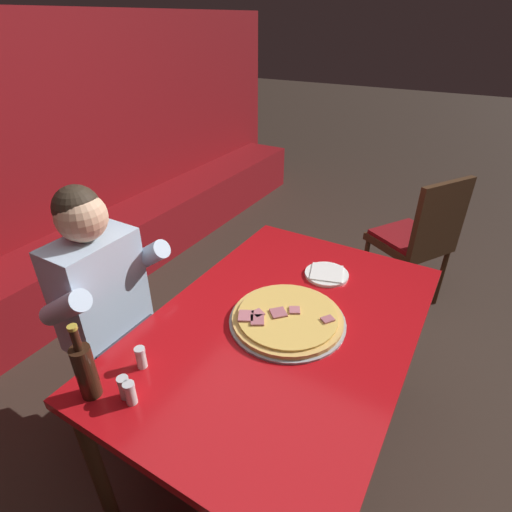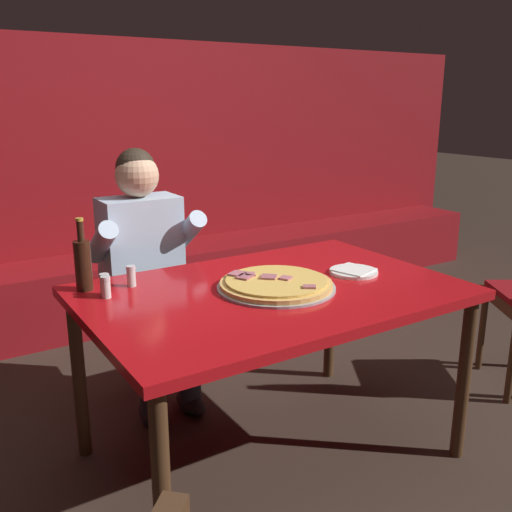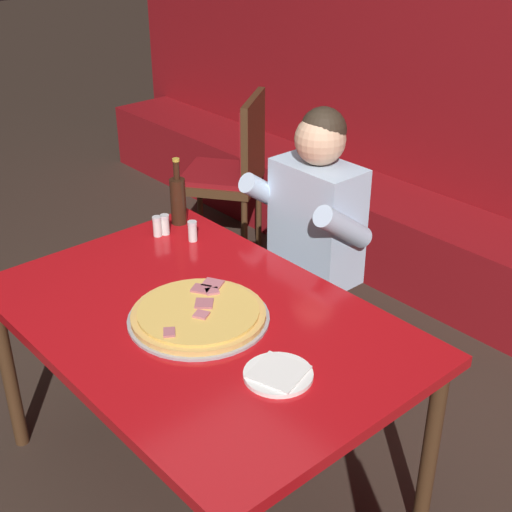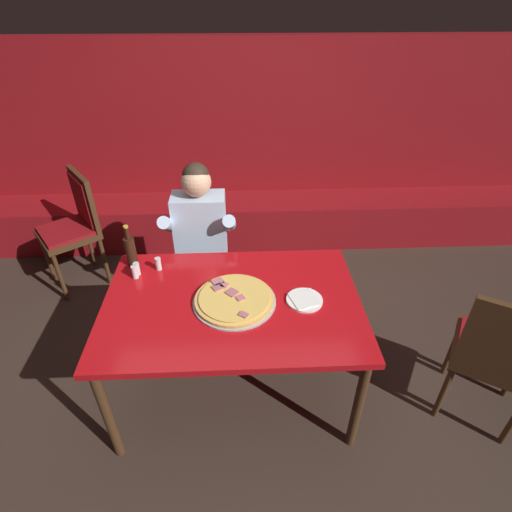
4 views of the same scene
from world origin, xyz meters
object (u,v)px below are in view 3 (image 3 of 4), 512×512
Objects in this scene: shaker_parmesan at (193,232)px; pizza at (199,315)px; dining_chair_far_right at (233,166)px; shaker_red_pepper_flakes at (157,227)px; diner_seated_blue_shirt at (302,243)px; shaker_black_pepper at (165,225)px; plate_white_paper at (278,374)px; beer_bottle at (178,199)px; main_dining_table at (200,334)px.

pizza is at bearing -35.01° from shaker_parmesan.
dining_chair_far_right is (-1.36, 1.28, -0.19)m from pizza.
diner_seated_blue_shirt is (0.36, 0.48, -0.10)m from shaker_red_pepper_flakes.
shaker_black_pepper is 0.13m from shaker_parmesan.
pizza is at bearing -25.45° from shaker_black_pepper.
shaker_parmesan is (0.12, 0.05, 0.00)m from shaker_black_pepper.
plate_white_paper is 2.19m from dining_chair_far_right.
beer_bottle is 3.40× the size of shaker_red_pepper_flakes.
diner_seated_blue_shirt is (0.35, 0.45, -0.10)m from shaker_black_pepper.
plate_white_paper is 0.72× the size of beer_bottle.
pizza is 5.56× the size of shaker_parmesan.
shaker_black_pepper is at bearing -128.31° from diner_seated_blue_shirt.
shaker_red_pepper_flakes is 0.61m from diner_seated_blue_shirt.
plate_white_paper is 0.95m from shaker_parmesan.
shaker_red_pepper_flakes reaches higher than pizza.
beer_bottle reaches higher than shaker_parmesan.
main_dining_table is 0.09m from pizza.
shaker_black_pepper and shaker_red_pepper_flakes have the same top height.
pizza is 2.28× the size of plate_white_paper.
plate_white_paper is 2.44× the size of shaker_black_pepper.
plate_white_paper is 0.21× the size of dining_chair_far_right.
main_dining_table is at bearing -34.87° from shaker_parmesan.
shaker_parmesan is at bearing 158.51° from plate_white_paper.
beer_bottle is 0.56m from diner_seated_blue_shirt.
main_dining_table is 0.76m from diner_seated_blue_shirt.
diner_seated_blue_shirt is at bearing 108.11° from main_dining_table.
beer_bottle reaches higher than shaker_red_pepper_flakes.
plate_white_paper is at bearing -14.67° from shaker_red_pepper_flakes.
pizza reaches higher than plate_white_paper.
dining_chair_far_right is (-1.11, 0.54, -0.11)m from diner_seated_blue_shirt.
dining_chair_far_right is (-0.75, 1.02, -0.21)m from shaker_red_pepper_flakes.
main_dining_table is at bearing 176.94° from plate_white_paper.
plate_white_paper is at bearing -1.61° from pizza.
shaker_red_pepper_flakes is (-0.13, -0.08, 0.00)m from shaker_parmesan.
main_dining_table is 0.66m from shaker_black_pepper.
plate_white_paper is 1.05m from shaker_red_pepper_flakes.
shaker_black_pepper is at bearing -158.80° from shaker_parmesan.
diner_seated_blue_shirt is (0.23, 0.40, -0.10)m from shaker_parmesan.
dining_chair_far_right reaches higher than shaker_black_pepper.
shaker_parmesan is at bearing -119.84° from diner_seated_blue_shirt.
shaker_parmesan is 0.15m from shaker_red_pepper_flakes.
shaker_black_pepper reaches higher than main_dining_table.
shaker_black_pepper is 0.58m from diner_seated_blue_shirt.
shaker_parmesan is at bearing 31.97° from shaker_red_pepper_flakes.
dining_chair_far_right is at bearing 127.29° from shaker_black_pepper.
diner_seated_blue_shirt reaches higher than beer_bottle.
dining_chair_far_right is at bearing 126.13° from shaker_red_pepper_flakes.
beer_bottle is (-0.65, 0.39, 0.09)m from pizza.
main_dining_table is at bearing -43.27° from dining_chair_far_right.
beer_bottle is (-1.06, 0.41, 0.10)m from plate_white_paper.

